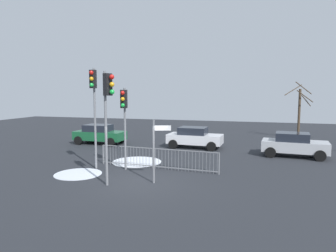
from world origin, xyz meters
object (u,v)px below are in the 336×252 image
(traffic_light_mid_right, at_px, (124,110))
(car_green_far, at_px, (99,134))
(bare_tree_left, at_px, (299,111))
(direction_sign_post, at_px, (155,148))
(car_silver_near, at_px, (294,144))
(traffic_light_foreground_left, at_px, (108,103))
(car_white_trailing, at_px, (194,137))
(traffic_light_rear_right, at_px, (94,96))

(traffic_light_mid_right, bearing_deg, car_green_far, -64.14)
(traffic_light_mid_right, relative_size, bare_tree_left, 0.86)
(direction_sign_post, bearing_deg, car_silver_near, 34.56)
(traffic_light_foreground_left, relative_size, bare_tree_left, 1.00)
(traffic_light_foreground_left, distance_m, direction_sign_post, 2.77)
(car_silver_near, height_order, bare_tree_left, bare_tree_left)
(direction_sign_post, distance_m, car_silver_near, 9.96)
(traffic_light_mid_right, height_order, direction_sign_post, traffic_light_mid_right)
(car_green_far, bearing_deg, traffic_light_foreground_left, -58.32)
(car_silver_near, distance_m, car_white_trailing, 6.56)
(traffic_light_foreground_left, relative_size, direction_sign_post, 1.73)
(car_white_trailing, bearing_deg, car_green_far, -174.69)
(car_silver_near, distance_m, bare_tree_left, 8.17)
(traffic_light_mid_right, bearing_deg, direction_sign_post, 131.11)
(traffic_light_mid_right, height_order, car_white_trailing, traffic_light_mid_right)
(car_green_far, bearing_deg, direction_sign_post, -48.29)
(traffic_light_rear_right, relative_size, bare_tree_left, 1.07)
(car_green_far, bearing_deg, traffic_light_mid_right, -51.99)
(traffic_light_foreground_left, relative_size, car_white_trailing, 1.23)
(direction_sign_post, relative_size, car_white_trailing, 0.71)
(traffic_light_foreground_left, distance_m, traffic_light_mid_right, 2.69)
(traffic_light_foreground_left, bearing_deg, car_silver_near, 156.63)
(direction_sign_post, height_order, car_silver_near, direction_sign_post)
(traffic_light_rear_right, relative_size, car_silver_near, 1.30)
(car_green_far, distance_m, car_silver_near, 13.80)
(traffic_light_rear_right, distance_m, traffic_light_mid_right, 1.70)
(direction_sign_post, bearing_deg, traffic_light_mid_right, 126.98)
(car_white_trailing, relative_size, bare_tree_left, 0.81)
(car_green_far, bearing_deg, bare_tree_left, 25.92)
(car_silver_near, bearing_deg, direction_sign_post, -124.80)
(traffic_light_foreground_left, xyz_separation_m, direction_sign_post, (1.74, 0.91, -1.95))
(direction_sign_post, distance_m, bare_tree_left, 17.28)
(car_white_trailing, distance_m, bare_tree_left, 10.25)
(car_silver_near, bearing_deg, bare_tree_left, 86.78)
(traffic_light_foreground_left, relative_size, traffic_light_mid_right, 1.15)
(traffic_light_rear_right, distance_m, direction_sign_post, 4.54)
(car_green_far, height_order, car_silver_near, same)
(car_green_far, xyz_separation_m, bare_tree_left, (14.96, 6.95, 1.62))
(traffic_light_foreground_left, bearing_deg, bare_tree_left, 170.77)
(traffic_light_rear_right, distance_m, car_green_far, 8.54)
(car_green_far, relative_size, car_silver_near, 0.97)
(car_white_trailing, bearing_deg, car_silver_near, -8.22)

